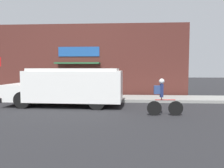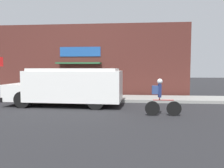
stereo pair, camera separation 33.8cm
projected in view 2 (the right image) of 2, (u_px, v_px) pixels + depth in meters
name	position (u px, v px, depth m)	size (l,w,h in m)	color
ground_plane	(79.00, 102.00, 12.95)	(70.00, 70.00, 0.00)	#232326
sidewalk	(83.00, 98.00, 14.10)	(28.00, 2.32, 0.17)	gray
storefront	(87.00, 60.00, 15.47)	(14.19, 1.04, 5.10)	#4C231E
school_bus	(69.00, 86.00, 11.63)	(6.14, 2.76, 1.99)	white
cyclist	(160.00, 97.00, 9.13)	(1.52, 0.22, 1.57)	black
trash_bin	(38.00, 89.00, 15.14)	(0.58, 0.58, 0.81)	slate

